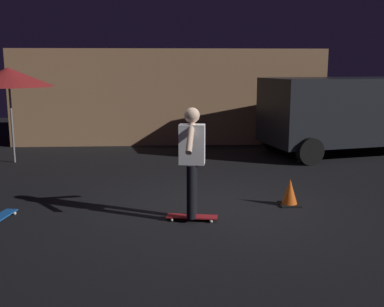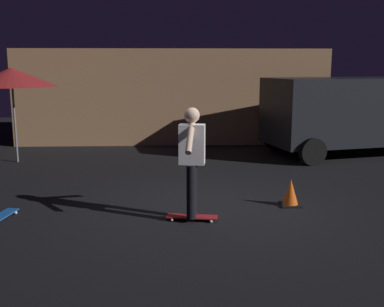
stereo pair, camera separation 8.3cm
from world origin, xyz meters
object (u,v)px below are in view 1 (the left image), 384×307
Objects in this scene: patio_umbrella at (9,77)px; skater at (192,154)px; skateboard_spare at (0,217)px; traffic_cone at (290,193)px; skateboard_ridden at (192,217)px; parked_van at (351,111)px.

patio_umbrella is 6.23m from skater.
patio_umbrella reaches higher than skater.
skateboard_spare is 4.69m from traffic_cone.
patio_umbrella is at bearing 132.14° from skateboard_ridden.
patio_umbrella reaches higher than skateboard_spare.
skater reaches higher than skateboard_ridden.
traffic_cone reaches higher than skateboard_ridden.
parked_van reaches higher than skater.
patio_umbrella is at bearing -175.60° from parked_van.
parked_van is at bearing 49.03° from skater.
patio_umbrella reaches higher than parked_van.
patio_umbrella is 2.87× the size of skateboard_ridden.
skateboard_ridden is 0.48× the size of skater.
skateboard_spare is (-7.49, -5.08, -1.11)m from parked_van.
skateboard_spare is at bearing 177.31° from skateboard_ridden.
skateboard_spare is 0.48× the size of skater.
skateboard_spare is 3.11m from skater.
traffic_cone is (5.83, -3.87, -1.86)m from patio_umbrella.
skater is (2.95, -0.14, 0.98)m from skateboard_spare.
skateboard_ridden is at bearing -158.01° from traffic_cone.
skateboard_spare is at bearing -145.82° from parked_van.
skateboard_ridden is 1.00× the size of skateboard_spare.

